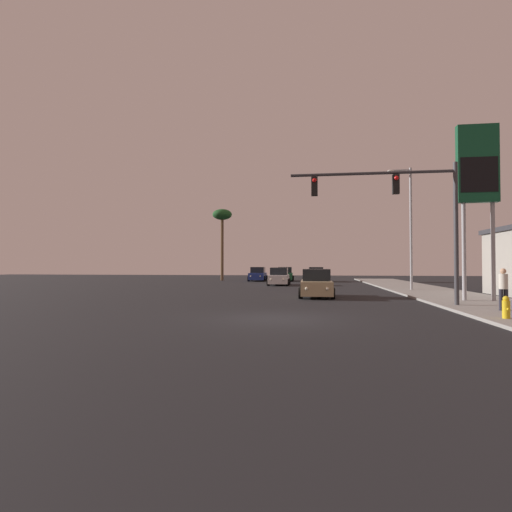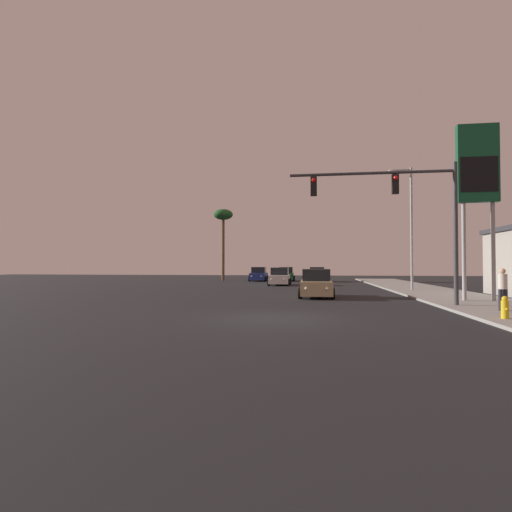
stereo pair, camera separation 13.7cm
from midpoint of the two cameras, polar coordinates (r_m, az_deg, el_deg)
name	(u,v)px [view 1 (the left image)]	position (r m, az deg, el deg)	size (l,w,h in m)	color
ground_plane	(276,319)	(14.49, 2.61, -8.92)	(120.00, 120.00, 0.00)	black
sidewalk_right	(455,297)	(25.73, 26.46, -5.31)	(5.00, 60.00, 0.12)	gray
car_grey	(316,275)	(47.06, 8.46, -2.70)	(2.04, 4.34, 1.68)	slate
car_green	(285,275)	(48.12, 4.08, -2.67)	(2.04, 4.33, 1.68)	#195933
car_tan	(316,284)	(24.25, 8.44, -4.03)	(2.04, 4.31, 1.68)	tan
car_white	(279,277)	(38.24, 3.21, -3.03)	(2.04, 4.32, 1.68)	silver
car_blue	(258,275)	(48.01, 0.18, -2.68)	(2.04, 4.33, 1.68)	navy
traffic_light_mast	(406,204)	(19.81, 20.44, 6.97)	(7.59, 0.36, 6.50)	#38383D
street_lamp	(409,222)	(31.58, 20.90, 4.60)	(1.74, 0.24, 9.00)	#99999E
gas_station_sign	(478,173)	(23.71, 28.94, 10.29)	(2.00, 0.42, 9.00)	#99999E
fire_hydrant	(506,308)	(15.94, 31.92, -6.27)	(0.24, 0.34, 0.76)	gold
pedestrian_on_sidewalk	(503,287)	(18.61, 31.67, -3.84)	(0.34, 0.32, 1.67)	#23232D
palm_tree_far	(222,219)	(49.85, -4.93, 5.36)	(2.40, 2.40, 8.86)	brown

